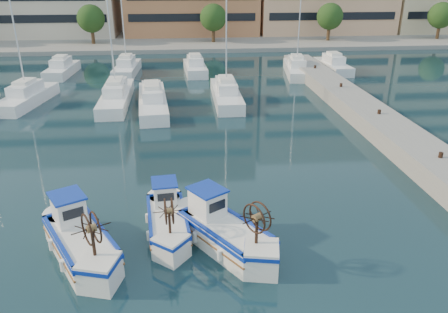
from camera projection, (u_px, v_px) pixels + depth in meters
ground at (212, 254)px, 17.79m from camera, size 300.00×300.00×0.00m
quay at (420, 154)px, 26.02m from camera, size 3.00×60.00×1.20m
yacht_marina at (159, 83)px, 42.54m from camera, size 37.47×22.83×11.50m
fishing_boat_a at (79, 238)px, 17.44m from camera, size 3.77×4.77×2.89m
fishing_boat_b at (167, 218)px, 19.07m from camera, size 2.04×4.16×2.54m
fishing_boat_c at (223, 229)px, 18.04m from camera, size 3.99×4.67×2.86m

